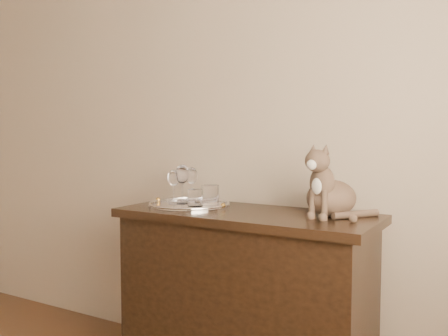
% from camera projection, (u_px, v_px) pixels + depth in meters
% --- Properties ---
extents(wall_back, '(4.00, 0.10, 2.70)m').
position_uv_depth(wall_back, '(179.00, 108.00, 2.83)').
color(wall_back, '#BBA78C').
rests_on(wall_back, ground).
extents(sideboard, '(1.20, 0.50, 0.85)m').
position_uv_depth(sideboard, '(246.00, 302.00, 2.33)').
color(sideboard, black).
rests_on(sideboard, ground).
extents(tray, '(0.40, 0.40, 0.01)m').
position_uv_depth(tray, '(189.00, 205.00, 2.47)').
color(tray, white).
rests_on(tray, sideboard).
extents(wine_glass_a, '(0.07, 0.07, 0.19)m').
position_uv_depth(wine_glass_a, '(182.00, 183.00, 2.56)').
color(wine_glass_a, silver).
rests_on(wine_glass_a, tray).
extents(wine_glass_b, '(0.07, 0.07, 0.18)m').
position_uv_depth(wine_glass_b, '(191.00, 185.00, 2.56)').
color(wine_glass_b, silver).
rests_on(wine_glass_b, tray).
extents(wine_glass_c, '(0.06, 0.06, 0.17)m').
position_uv_depth(wine_glass_c, '(174.00, 187.00, 2.51)').
color(wine_glass_c, white).
rests_on(wine_glass_c, tray).
extents(wine_glass_d, '(0.07, 0.07, 0.19)m').
position_uv_depth(wine_glass_d, '(182.00, 185.00, 2.51)').
color(wine_glass_d, silver).
rests_on(wine_glass_d, tray).
extents(tumbler_a, '(0.07, 0.07, 0.08)m').
position_uv_depth(tumbler_a, '(195.00, 198.00, 2.41)').
color(tumbler_a, white).
rests_on(tumbler_a, tray).
extents(tumbler_c, '(0.09, 0.09, 0.10)m').
position_uv_depth(tumbler_c, '(210.00, 195.00, 2.44)').
color(tumbler_c, white).
rests_on(tumbler_c, tray).
extents(cat, '(0.36, 0.35, 0.32)m').
position_uv_depth(cat, '(332.00, 180.00, 2.16)').
color(cat, '#4B3F2D').
rests_on(cat, sideboard).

